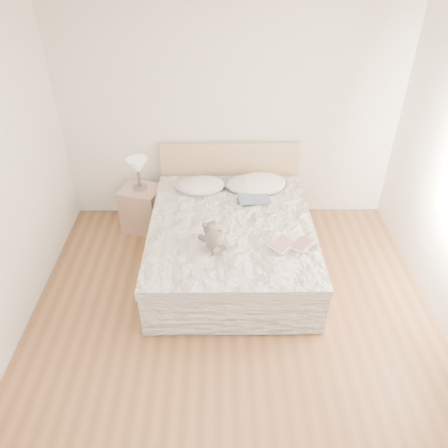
{
  "coord_description": "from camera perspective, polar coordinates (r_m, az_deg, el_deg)",
  "views": [
    {
      "loc": [
        -0.11,
        -2.64,
        3.25
      ],
      "look_at": [
        -0.08,
        1.05,
        0.62
      ],
      "focal_mm": 35.0,
      "sensor_mm": 36.0,
      "label": 1
    }
  ],
  "objects": [
    {
      "name": "wall_back",
      "position": [
        5.25,
        0.76,
        14.25
      ],
      "size": [
        4.0,
        0.02,
        2.7
      ],
      "primitive_type": "cube",
      "color": "white",
      "rests_on": "ground"
    },
    {
      "name": "nightstand",
      "position": [
        5.49,
        -10.6,
        2.04
      ],
      "size": [
        0.54,
        0.51,
        0.56
      ],
      "primitive_type": "cube",
      "rotation": [
        0.0,
        0.0,
        -0.27
      ],
      "color": "#9D7C67",
      "rests_on": "floor"
    },
    {
      "name": "pillow_left",
      "position": [
        5.16,
        -3.0,
        5.04
      ],
      "size": [
        0.6,
        0.46,
        0.17
      ],
      "primitive_type": "ellipsoid",
      "rotation": [
        0.0,
        0.0,
        0.14
      ],
      "color": "white",
      "rests_on": "bed"
    },
    {
      "name": "ceiling",
      "position": [
        2.7,
        2.06,
        23.73
      ],
      "size": [
        4.0,
        4.5,
        0.0
      ],
      "primitive_type": "cube",
      "color": "white",
      "rests_on": "ground"
    },
    {
      "name": "blouse",
      "position": [
        5.06,
        3.7,
        4.23
      ],
      "size": [
        0.61,
        0.65,
        0.02
      ],
      "primitive_type": null,
      "rotation": [
        0.0,
        0.0,
        0.11
      ],
      "color": "#455777",
      "rests_on": "bed"
    },
    {
      "name": "teddy_bear",
      "position": [
        4.21,
        -1.3,
        -2.62
      ],
      "size": [
        0.33,
        0.38,
        0.17
      ],
      "primitive_type": null,
      "rotation": [
        0.0,
        0.0,
        0.37
      ],
      "color": "#61564D",
      "rests_on": "bed"
    },
    {
      "name": "bed",
      "position": [
        4.83,
        0.92,
        -2.05
      ],
      "size": [
        1.72,
        2.14,
        1.0
      ],
      "color": "tan",
      "rests_on": "floor"
    },
    {
      "name": "photo_book",
      "position": [
        5.16,
        -4.37,
        4.87
      ],
      "size": [
        0.31,
        0.24,
        0.02
      ],
      "primitive_type": "cube",
      "rotation": [
        0.0,
        0.0,
        -0.19
      ],
      "color": "white",
      "rests_on": "bed"
    },
    {
      "name": "childrens_book",
      "position": [
        4.29,
        8.88,
        -2.61
      ],
      "size": [
        0.47,
        0.46,
        0.03
      ],
      "primitive_type": "cube",
      "rotation": [
        0.0,
        0.0,
        -0.7
      ],
      "color": "beige",
      "rests_on": "bed"
    },
    {
      "name": "table_lamp",
      "position": [
        5.22,
        -11.21,
        7.25
      ],
      "size": [
        0.25,
        0.25,
        0.39
      ],
      "color": "#524D47",
      "rests_on": "nightstand"
    },
    {
      "name": "pillow_right",
      "position": [
        5.2,
        4.56,
        5.24
      ],
      "size": [
        0.71,
        0.55,
        0.2
      ],
      "primitive_type": "ellipsoid",
      "rotation": [
        0.0,
        0.0,
        0.15
      ],
      "color": "white",
      "rests_on": "bed"
    },
    {
      "name": "floor",
      "position": [
        4.19,
        1.26,
        -15.42
      ],
      "size": [
        4.0,
        4.5,
        0.0
      ],
      "primitive_type": "cube",
      "color": "brown",
      "rests_on": "ground"
    },
    {
      "name": "pillow_middle",
      "position": [
        5.18,
        3.47,
        5.15
      ],
      "size": [
        0.58,
        0.41,
        0.17
      ],
      "primitive_type": "ellipsoid",
      "rotation": [
        0.0,
        0.0,
        0.02
      ],
      "color": "silver",
      "rests_on": "bed"
    }
  ]
}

